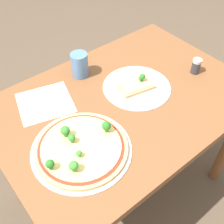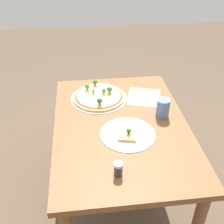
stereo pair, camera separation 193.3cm
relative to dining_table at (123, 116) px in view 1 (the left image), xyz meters
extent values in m
plane|color=brown|center=(0.00, 0.00, -0.62)|extent=(8.00, 8.00, 0.00)
cube|color=brown|center=(0.00, 0.00, 0.09)|extent=(1.12, 0.77, 0.04)
cylinder|color=brown|center=(-0.50, -0.33, -0.27)|extent=(0.06, 0.06, 0.69)
cylinder|color=brown|center=(0.50, -0.33, -0.27)|extent=(0.06, 0.06, 0.69)
cylinder|color=#B7B7BC|center=(0.29, 0.11, 0.11)|extent=(0.37, 0.37, 0.00)
cylinder|color=tan|center=(0.29, 0.11, 0.12)|extent=(0.34, 0.34, 0.01)
cylinder|color=#A82D1E|center=(0.29, 0.11, 0.12)|extent=(0.31, 0.31, 0.00)
cylinder|color=#EACC75|center=(0.29, 0.11, 0.13)|extent=(0.29, 0.29, 0.00)
sphere|color=#337A2D|center=(0.31, 0.03, 0.16)|extent=(0.04, 0.04, 0.04)
cylinder|color=#3F8136|center=(0.31, 0.03, 0.14)|extent=(0.02, 0.02, 0.02)
sphere|color=#3D8933|center=(0.37, 0.18, 0.16)|extent=(0.03, 0.03, 0.03)
cylinder|color=#488E3A|center=(0.37, 0.18, 0.14)|extent=(0.02, 0.02, 0.02)
sphere|color=#337A2D|center=(0.31, 0.07, 0.15)|extent=(0.03, 0.03, 0.03)
cylinder|color=#3F8136|center=(0.31, 0.07, 0.14)|extent=(0.01, 0.01, 0.01)
sphere|color=#3D8933|center=(0.32, 0.14, 0.15)|extent=(0.02, 0.02, 0.02)
cylinder|color=#488E3A|center=(0.32, 0.14, 0.13)|extent=(0.01, 0.01, 0.01)
sphere|color=#286B23|center=(0.18, 0.11, 0.16)|extent=(0.04, 0.04, 0.04)
cylinder|color=#37742D|center=(0.18, 0.11, 0.14)|extent=(0.02, 0.02, 0.02)
sphere|color=#286B23|center=(0.43, 0.12, 0.16)|extent=(0.03, 0.03, 0.03)
cylinder|color=#37742D|center=(0.43, 0.12, 0.14)|extent=(0.01, 0.01, 0.01)
cylinder|color=#B7B7BC|center=(-0.10, -0.02, 0.11)|extent=(0.31, 0.31, 0.00)
cube|color=tan|center=(-0.09, -0.02, 0.12)|extent=(0.17, 0.13, 0.02)
cube|color=#EACC75|center=(-0.09, -0.02, 0.13)|extent=(0.14, 0.11, 0.00)
sphere|color=#286B23|center=(-0.12, -0.02, 0.15)|extent=(0.02, 0.02, 0.02)
cylinder|color=#37742D|center=(-0.12, -0.02, 0.13)|extent=(0.01, 0.01, 0.01)
sphere|color=#286B23|center=(-0.13, -0.02, 0.15)|extent=(0.03, 0.03, 0.03)
cylinder|color=#37742D|center=(-0.13, -0.02, 0.14)|extent=(0.01, 0.01, 0.01)
cylinder|color=#4C7099|center=(0.05, -0.26, 0.16)|extent=(0.08, 0.08, 0.12)
cylinder|color=#333338|center=(-0.39, 0.07, 0.14)|extent=(0.04, 0.04, 0.06)
cylinder|color=#B2B2B7|center=(-0.39, 0.07, 0.17)|extent=(0.04, 0.04, 0.01)
cube|color=silver|center=(0.27, -0.20, 0.11)|extent=(0.27, 0.26, 0.00)
camera|label=1|loc=(0.59, 0.65, 0.95)|focal=45.00mm
camera|label=2|loc=(-1.28, 0.21, 1.10)|focal=45.00mm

